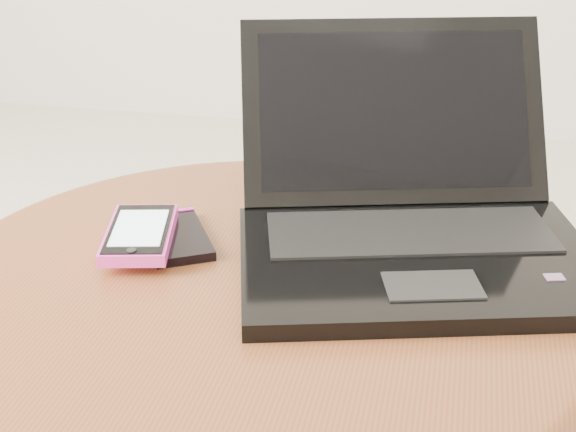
# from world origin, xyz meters

# --- Properties ---
(table) EXTENTS (0.63, 0.63, 0.50)m
(table) POSITION_xyz_m (0.10, 0.07, 0.39)
(table) COLOR #4D2A11
(table) RESTS_ON ground
(laptop) EXTENTS (0.41, 0.41, 0.19)m
(laptop) POSITION_xyz_m (0.23, 0.16, 0.54)
(laptop) COLOR black
(laptop) RESTS_ON table
(phone_black) EXTENTS (0.10, 0.12, 0.01)m
(phone_black) POSITION_xyz_m (-0.00, 0.13, 0.50)
(phone_black) COLOR black
(phone_black) RESTS_ON table
(phone_pink) EXTENTS (0.09, 0.13, 0.01)m
(phone_pink) POSITION_xyz_m (-0.03, 0.11, 0.52)
(phone_pink) COLOR #F03BAE
(phone_pink) RESTS_ON phone_black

